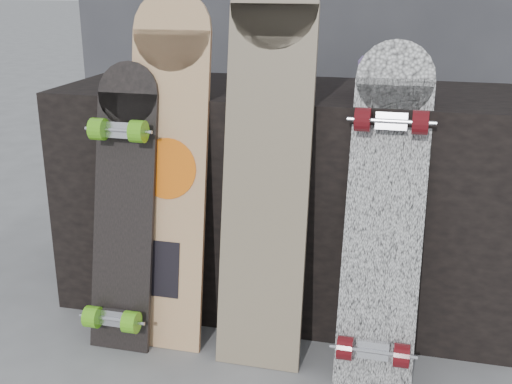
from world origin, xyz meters
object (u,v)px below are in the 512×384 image
(vendor_table, at_px, (288,197))
(longboard_cascadia, at_px, (385,211))
(longboard_geisha, at_px, (168,163))
(longboard_celtic, at_px, (267,157))
(skateboard_dark, at_px, (122,206))

(vendor_table, relative_size, longboard_cascadia, 1.60)
(vendor_table, distance_m, longboard_cascadia, 0.54)
(longboard_geisha, height_order, longboard_celtic, longboard_celtic)
(longboard_cascadia, bearing_deg, longboard_geisha, 176.97)
(longboard_geisha, bearing_deg, longboard_celtic, -3.64)
(longboard_cascadia, xyz_separation_m, skateboard_dark, (-0.82, -0.03, -0.04))
(longboard_celtic, distance_m, skateboard_dark, 0.50)
(vendor_table, height_order, longboard_celtic, longboard_celtic)
(longboard_cascadia, bearing_deg, vendor_table, 134.00)
(vendor_table, relative_size, skateboard_dark, 1.74)
(longboard_geisha, relative_size, longboard_cascadia, 1.14)
(vendor_table, distance_m, longboard_celtic, 0.44)
(longboard_geisha, relative_size, skateboard_dark, 1.24)
(longboard_cascadia, bearing_deg, longboard_celtic, 177.53)
(vendor_table, bearing_deg, longboard_cascadia, -46.00)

